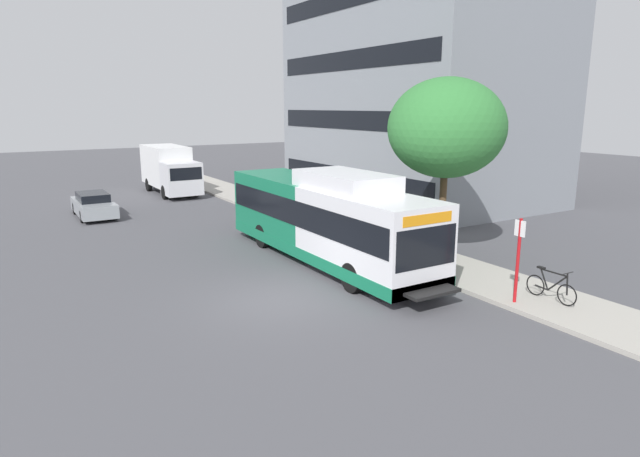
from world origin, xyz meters
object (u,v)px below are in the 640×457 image
bicycle_parked (551,287)px  street_tree_near_stop (446,128)px  bus_stop_sign_pole (518,254)px  parked_car_far_lane (94,205)px  transit_bus (325,219)px  box_truck_background (170,169)px

bicycle_parked → street_tree_near_stop: bearing=81.2°
bicycle_parked → street_tree_near_stop: size_ratio=0.25×
bus_stop_sign_pole → parked_car_far_lane: (-8.56, 21.27, -0.99)m
transit_bus → street_tree_near_stop: 5.81m
street_tree_near_stop → parked_car_far_lane: size_ratio=1.54×
parked_car_far_lane → box_truck_background: (5.98, 5.90, 1.08)m
box_truck_background → parked_car_far_lane: bearing=-135.4°
bus_stop_sign_pole → street_tree_near_stop: street_tree_near_stop is taller
street_tree_near_stop → bicycle_parked: bearing=-98.8°
bus_stop_sign_pole → parked_car_far_lane: bearing=111.9°
bicycle_parked → box_truck_background: box_truck_background is taller
transit_bus → bus_stop_sign_pole: 7.53m
bus_stop_sign_pole → bicycle_parked: 1.58m
bicycle_parked → parked_car_far_lane: parked_car_far_lane is taller
bus_stop_sign_pole → box_truck_background: 27.29m
bus_stop_sign_pole → street_tree_near_stop: bearing=69.8°
bus_stop_sign_pole → box_truck_background: box_truck_background is taller
street_tree_near_stop → parked_car_far_lane: 19.68m
transit_bus → bus_stop_sign_pole: (2.35, -7.15, -0.05)m
transit_bus → parked_car_far_lane: 15.46m
parked_car_far_lane → bus_stop_sign_pole: bearing=-68.1°
box_truck_background → street_tree_near_stop: bearing=-78.4°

